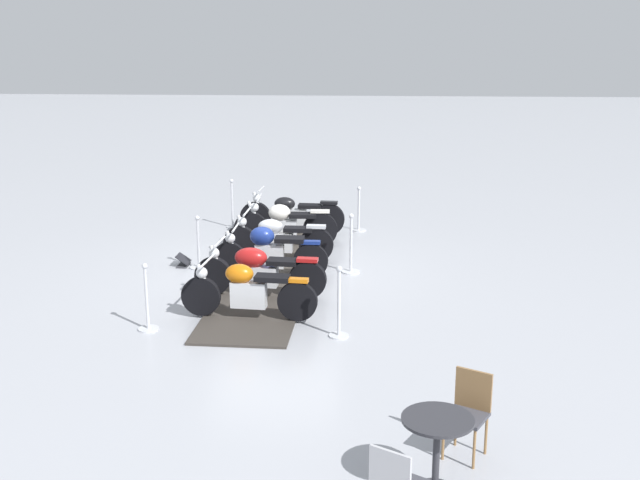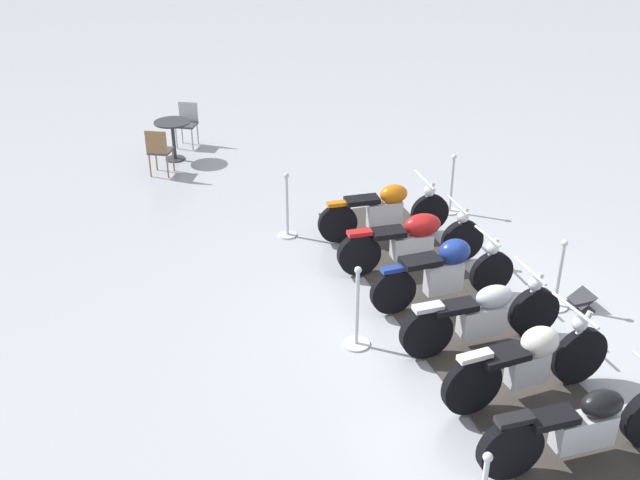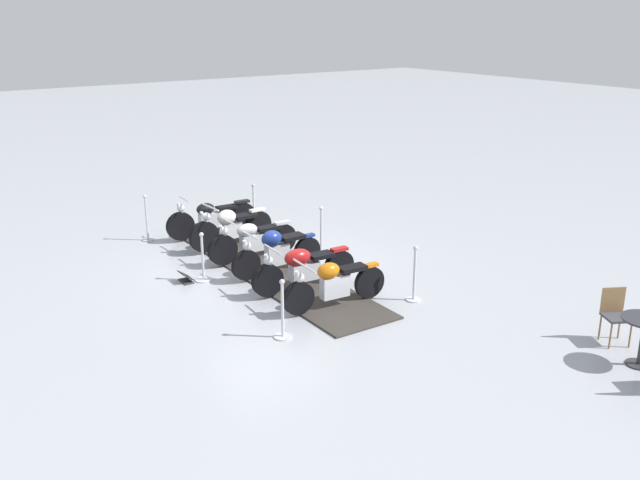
{
  "view_description": "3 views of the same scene",
  "coord_description": "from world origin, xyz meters",
  "px_view_note": "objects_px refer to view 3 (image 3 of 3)",
  "views": [
    {
      "loc": [
        1.74,
        -13.86,
        4.36
      ],
      "look_at": [
        0.94,
        -1.35,
        0.97
      ],
      "focal_mm": 43.75,
      "sensor_mm": 36.0,
      "label": 1
    },
    {
      "loc": [
        4.53,
        7.22,
        5.6
      ],
      "look_at": [
        1.33,
        -1.67,
        0.66
      ],
      "focal_mm": 42.89,
      "sensor_mm": 36.0,
      "label": 2
    },
    {
      "loc": [
        -7.2,
        -12.15,
        5.2
      ],
      "look_at": [
        0.07,
        -1.92,
        1.1
      ],
      "focal_mm": 39.39,
      "sensor_mm": 36.0,
      "label": 3
    }
  ],
  "objects_px": {
    "stanchion_left_rear": "(414,281)",
    "cafe_chair_across_table": "(615,312)",
    "motorcycle_navy": "(276,250)",
    "stanchion_right_front": "(147,224)",
    "stanchion_left_mid": "(321,240)",
    "motorcycle_black": "(211,217)",
    "motorcycle_maroon": "(303,267)",
    "info_placard": "(186,279)",
    "stanchion_right_rear": "(283,318)",
    "stanchion_left_front": "(254,209)",
    "motorcycle_copper": "(333,283)",
    "stanchion_right_mid": "(203,266)",
    "motorcycle_cream": "(231,226)",
    "motorcycle_chrome": "(252,240)"
  },
  "relations": [
    {
      "from": "stanchion_right_front",
      "to": "motorcycle_cream",
      "type": "bearing_deg",
      "value": -50.15
    },
    {
      "from": "motorcycle_navy",
      "to": "cafe_chair_across_table",
      "type": "distance_m",
      "value": 6.52
    },
    {
      "from": "motorcycle_cream",
      "to": "cafe_chair_across_table",
      "type": "relative_size",
      "value": 2.34
    },
    {
      "from": "motorcycle_black",
      "to": "motorcycle_copper",
      "type": "relative_size",
      "value": 1.07
    },
    {
      "from": "info_placard",
      "to": "stanchion_right_rear",
      "type": "bearing_deg",
      "value": -174.11
    },
    {
      "from": "motorcycle_black",
      "to": "cafe_chair_across_table",
      "type": "relative_size",
      "value": 2.52
    },
    {
      "from": "motorcycle_cream",
      "to": "stanchion_right_front",
      "type": "relative_size",
      "value": 1.91
    },
    {
      "from": "motorcycle_black",
      "to": "motorcycle_maroon",
      "type": "distance_m",
      "value": 4.16
    },
    {
      "from": "stanchion_left_mid",
      "to": "stanchion_right_mid",
      "type": "distance_m",
      "value": 2.87
    },
    {
      "from": "motorcycle_copper",
      "to": "stanchion_right_rear",
      "type": "bearing_deg",
      "value": 24.7
    },
    {
      "from": "motorcycle_navy",
      "to": "stanchion_right_front",
      "type": "bearing_deg",
      "value": -70.61
    },
    {
      "from": "stanchion_left_rear",
      "to": "cafe_chair_across_table",
      "type": "bearing_deg",
      "value": -64.98
    },
    {
      "from": "stanchion_right_rear",
      "to": "stanchion_left_front",
      "type": "relative_size",
      "value": 1.04
    },
    {
      "from": "stanchion_right_front",
      "to": "info_placard",
      "type": "relative_size",
      "value": 2.96
    },
    {
      "from": "motorcycle_copper",
      "to": "info_placard",
      "type": "relative_size",
      "value": 5.66
    },
    {
      "from": "stanchion_right_rear",
      "to": "stanchion_left_front",
      "type": "bearing_deg",
      "value": 63.74
    },
    {
      "from": "motorcycle_black",
      "to": "stanchion_right_rear",
      "type": "distance_m",
      "value": 5.92
    },
    {
      "from": "stanchion_left_front",
      "to": "cafe_chair_across_table",
      "type": "height_order",
      "value": "stanchion_left_front"
    },
    {
      "from": "motorcycle_black",
      "to": "stanchion_left_front",
      "type": "distance_m",
      "value": 1.57
    },
    {
      "from": "stanchion_right_rear",
      "to": "stanchion_right_front",
      "type": "height_order",
      "value": "stanchion_right_front"
    },
    {
      "from": "stanchion_left_rear",
      "to": "stanchion_right_rear",
      "type": "bearing_deg",
      "value": 178.25
    },
    {
      "from": "motorcycle_copper",
      "to": "stanchion_right_mid",
      "type": "relative_size",
      "value": 2.11
    },
    {
      "from": "stanchion_right_rear",
      "to": "stanchion_right_mid",
      "type": "relative_size",
      "value": 1.02
    },
    {
      "from": "stanchion_right_rear",
      "to": "cafe_chair_across_table",
      "type": "xyz_separation_m",
      "value": [
        4.35,
        -3.27,
        0.18
      ]
    },
    {
      "from": "stanchion_right_mid",
      "to": "stanchion_right_rear",
      "type": "bearing_deg",
      "value": -91.75
    },
    {
      "from": "motorcycle_navy",
      "to": "info_placard",
      "type": "xyz_separation_m",
      "value": [
        -1.72,
        0.69,
        -0.46
      ]
    },
    {
      "from": "motorcycle_black",
      "to": "stanchion_right_rear",
      "type": "xyz_separation_m",
      "value": [
        -1.58,
        -5.7,
        -0.12
      ]
    },
    {
      "from": "stanchion_right_mid",
      "to": "stanchion_left_mid",
      "type": "bearing_deg",
      "value": -1.75
    },
    {
      "from": "motorcycle_copper",
      "to": "motorcycle_navy",
      "type": "bearing_deg",
      "value": -86.62
    },
    {
      "from": "motorcycle_black",
      "to": "stanchion_right_front",
      "type": "height_order",
      "value": "stanchion_right_front"
    },
    {
      "from": "motorcycle_chrome",
      "to": "motorcycle_navy",
      "type": "height_order",
      "value": "motorcycle_chrome"
    },
    {
      "from": "info_placard",
      "to": "stanchion_right_front",
      "type": "bearing_deg",
      "value": -6.35
    },
    {
      "from": "motorcycle_navy",
      "to": "stanchion_right_mid",
      "type": "height_order",
      "value": "stanchion_right_mid"
    },
    {
      "from": "stanchion_left_front",
      "to": "stanchion_left_mid",
      "type": "xyz_separation_m",
      "value": [
        -0.1,
        -3.14,
        0.03
      ]
    },
    {
      "from": "stanchion_right_mid",
      "to": "stanchion_left_rear",
      "type": "relative_size",
      "value": 0.94
    },
    {
      "from": "motorcycle_black",
      "to": "stanchion_right_rear",
      "type": "bearing_deg",
      "value": 77.55
    },
    {
      "from": "motorcycle_navy",
      "to": "stanchion_left_mid",
      "type": "xyz_separation_m",
      "value": [
        1.48,
        0.48,
        -0.18
      ]
    },
    {
      "from": "motorcycle_maroon",
      "to": "motorcycle_copper",
      "type": "xyz_separation_m",
      "value": [
        -0.03,
        -1.04,
        0.01
      ]
    },
    {
      "from": "motorcycle_copper",
      "to": "stanchion_right_front",
      "type": "xyz_separation_m",
      "value": [
        -1.22,
        5.78,
        -0.08
      ]
    },
    {
      "from": "motorcycle_chrome",
      "to": "stanchion_left_rear",
      "type": "bearing_deg",
      "value": 111.73
    },
    {
      "from": "motorcycle_chrome",
      "to": "stanchion_left_mid",
      "type": "relative_size",
      "value": 1.91
    },
    {
      "from": "motorcycle_navy",
      "to": "motorcycle_copper",
      "type": "height_order",
      "value": "motorcycle_navy"
    },
    {
      "from": "motorcycle_navy",
      "to": "stanchion_right_rear",
      "type": "bearing_deg",
      "value": 60.38
    },
    {
      "from": "motorcycle_cream",
      "to": "stanchion_right_front",
      "type": "distance_m",
      "value": 2.13
    },
    {
      "from": "motorcycle_chrome",
      "to": "stanchion_right_rear",
      "type": "height_order",
      "value": "stanchion_right_rear"
    },
    {
      "from": "stanchion_left_rear",
      "to": "cafe_chair_across_table",
      "type": "xyz_separation_m",
      "value": [
        1.49,
        -3.19,
        0.15
      ]
    },
    {
      "from": "stanchion_right_front",
      "to": "motorcycle_copper",
      "type": "bearing_deg",
      "value": -78.04
    },
    {
      "from": "stanchion_right_front",
      "to": "motorcycle_black",
      "type": "bearing_deg",
      "value": -22.91
    },
    {
      "from": "motorcycle_navy",
      "to": "stanchion_left_front",
      "type": "bearing_deg",
      "value": -113.33
    },
    {
      "from": "motorcycle_copper",
      "to": "motorcycle_chrome",
      "type": "bearing_deg",
      "value": -86.82
    }
  ]
}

